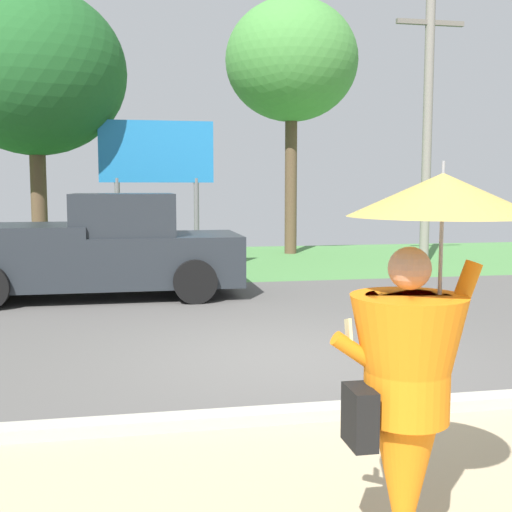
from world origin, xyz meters
name	(u,v)px	position (x,y,z in m)	size (l,w,h in m)	color
ground_plane	(246,313)	(0.00, 2.95, -0.05)	(40.00, 22.00, 0.20)	#565451
monk_pedestrian	(414,365)	(-0.38, -4.21, 1.09)	(1.06, 0.97, 2.13)	orange
pickup_truck	(98,249)	(-2.42, 4.77, 0.87)	(5.20, 2.28, 1.88)	#23282D
utility_pole	(427,127)	(5.69, 8.41, 3.53)	(1.80, 0.24, 6.71)	gray
roadside_billboard	(157,163)	(-1.21, 7.83, 2.55)	(2.60, 0.12, 3.50)	slate
tree_left_far	(292,62)	(2.90, 11.64, 5.65)	(3.89, 3.89, 7.45)	brown
tree_right_mid	(35,73)	(-3.88, 8.29, 4.55)	(4.10, 4.10, 6.43)	brown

